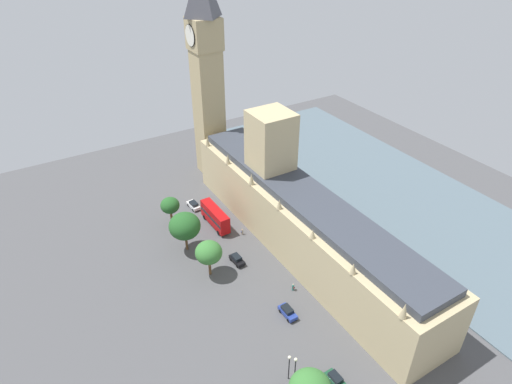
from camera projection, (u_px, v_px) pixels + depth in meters
name	position (u px, v px, depth m)	size (l,w,h in m)	color
ground_plane	(294.00, 250.00, 98.25)	(143.50, 143.50, 0.00)	#4C4C4F
river_thames	(406.00, 204.00, 113.69)	(41.54, 129.15, 0.25)	slate
parliament_building	(298.00, 215.00, 96.03)	(13.83, 73.50, 27.79)	tan
clock_tower	(207.00, 72.00, 113.04)	(7.58, 7.58, 56.05)	tan
car_white_kerbside	(194.00, 205.00, 111.83)	(2.10, 4.44, 1.74)	silver
double_decker_bus_corner	(215.00, 216.00, 104.73)	(2.78, 10.54, 4.75)	#B20C0F
car_black_by_river_gate	(237.00, 259.00, 94.43)	(2.04, 4.13, 1.74)	black
car_blue_leading	(288.00, 312.00, 82.15)	(1.91, 4.16, 1.74)	navy
car_dark_green_far_end	(336.00, 380.00, 70.23)	(1.88, 4.08, 1.74)	#19472D
pedestrian_under_trees	(242.00, 232.00, 102.74)	(0.66, 0.59, 1.60)	gray
pedestrian_opposite_hall	(293.00, 287.00, 87.65)	(0.56, 0.65, 1.65)	#336B60
plane_tree_midblock	(209.00, 253.00, 88.81)	(5.55, 5.55, 8.19)	brown
plane_tree_near_tower	(185.00, 226.00, 95.16)	(6.92, 6.92, 9.42)	brown
plane_tree_slot_10	(170.00, 206.00, 103.66)	(4.50, 4.50, 7.36)	brown
street_lamp_slot_11	(289.00, 363.00, 69.26)	(0.56, 0.56, 5.66)	black
street_lamp_slot_12	(295.00, 367.00, 67.86)	(0.56, 0.56, 6.79)	black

